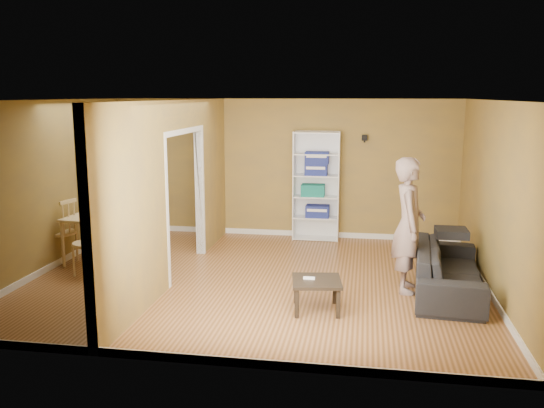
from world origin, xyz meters
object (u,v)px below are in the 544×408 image
at_px(chair_left, 61,231).
at_px(chair_far, 128,225).
at_px(sofa, 449,262).
at_px(dining_table, 106,222).
at_px(bookshelf, 317,186).
at_px(person, 409,214).
at_px(chair_near, 89,242).
at_px(coffee_table, 317,284).

xyz_separation_m(chair_left, chair_far, (0.86, 0.67, -0.03)).
relative_size(chair_left, chair_far, 1.06).
distance_m(sofa, dining_table, 5.25).
xyz_separation_m(sofa, chair_left, (-5.98, 0.47, 0.10)).
distance_m(bookshelf, dining_table, 3.85).
bearing_deg(person, bookshelf, 29.09).
xyz_separation_m(person, chair_far, (-4.56, 1.16, -0.60)).
bearing_deg(chair_near, person, 17.30).
height_order(bookshelf, chair_near, bookshelf).
distance_m(coffee_table, dining_table, 3.82).
bearing_deg(person, coffee_table, 129.95).
bearing_deg(person, chair_left, 85.12).
xyz_separation_m(bookshelf, chair_far, (-3.06, -1.56, -0.52)).
distance_m(sofa, chair_left, 6.00).
bearing_deg(bookshelf, chair_near, -138.50).
bearing_deg(chair_near, bookshelf, 57.99).
height_order(person, chair_left, person).
distance_m(person, chair_left, 5.47).
bearing_deg(chair_far, bookshelf, -161.20).
bearing_deg(bookshelf, sofa, -52.76).
height_order(dining_table, chair_left, chair_left).
bearing_deg(person, chair_near, 91.17).
height_order(sofa, bookshelf, bookshelf).
bearing_deg(sofa, chair_near, 95.97).
bearing_deg(sofa, chair_left, 90.46).
xyz_separation_m(person, chair_left, (-5.42, 0.50, -0.57)).
bearing_deg(chair_near, dining_table, 106.63).
xyz_separation_m(bookshelf, chair_left, (-3.92, -2.23, -0.49)).
distance_m(sofa, chair_far, 5.24).
distance_m(coffee_table, chair_near, 3.61).
bearing_deg(chair_far, chair_left, 29.50).
bearing_deg(bookshelf, dining_table, -145.38).
relative_size(coffee_table, dining_table, 0.49).
bearing_deg(chair_far, chair_near, 77.23).
height_order(person, coffee_table, person).
bearing_deg(chair_far, coffee_table, 139.67).
xyz_separation_m(person, chair_near, (-4.65, -0.07, -0.57)).
distance_m(person, chair_near, 4.69).
relative_size(bookshelf, chair_far, 2.05).
bearing_deg(person, sofa, -87.18).
xyz_separation_m(bookshelf, dining_table, (-3.16, -2.18, -0.32)).
distance_m(dining_table, chair_far, 0.66).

